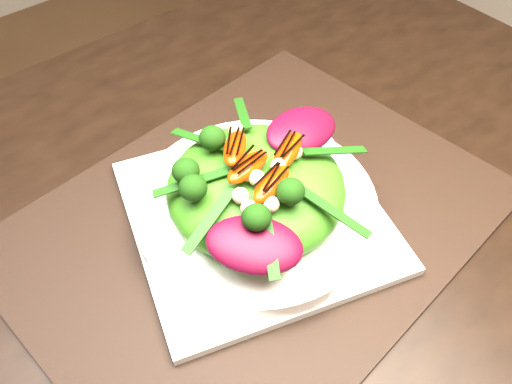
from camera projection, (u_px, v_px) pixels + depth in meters
dining_table at (96, 337)px, 0.55m from camera, size 1.60×0.90×0.75m
placemat at (256, 219)px, 0.63m from camera, size 0.58×0.46×0.00m
plate_base at (256, 215)px, 0.62m from camera, size 0.34×0.34×0.01m
salad_bowl at (256, 207)px, 0.61m from camera, size 0.35×0.35×0.02m
lettuce_mound at (256, 188)px, 0.59m from camera, size 0.25×0.25×0.07m
radicchio_leaf at (302, 130)px, 0.60m from camera, size 0.10×0.06×0.02m
orange_segment at (252, 160)px, 0.56m from camera, size 0.06×0.02×0.01m
broccoli_floret at (192, 170)px, 0.54m from camera, size 0.05×0.05×0.04m
macadamia_nut at (300, 184)px, 0.54m from camera, size 0.02×0.02×0.02m
balsamic_drizzle at (252, 154)px, 0.55m from camera, size 0.04×0.00×0.00m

